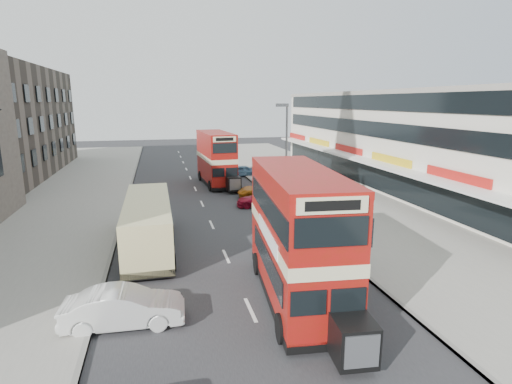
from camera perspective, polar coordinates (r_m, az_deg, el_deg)
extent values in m
plane|color=#28282B|center=(15.51, 0.97, -19.70)|extent=(160.00, 160.00, 0.00)
cube|color=#28282B|center=(33.87, -7.58, -1.64)|extent=(12.00, 90.00, 0.01)
cube|color=gray|center=(37.02, 11.21, -0.44)|extent=(12.00, 90.00, 0.15)
cube|color=gray|center=(34.79, -27.65, -2.51)|extent=(12.00, 90.00, 0.15)
cube|color=gray|center=(33.81, -17.92, -2.06)|extent=(0.20, 90.00, 0.16)
cube|color=gray|center=(34.99, 2.40, -0.96)|extent=(0.20, 90.00, 0.16)
cube|color=beige|center=(41.96, 20.36, 6.67)|extent=(8.00, 46.00, 9.00)
cube|color=black|center=(40.23, 15.24, 2.61)|extent=(0.10, 44.00, 2.40)
cube|color=gray|center=(41.80, 20.85, 12.94)|extent=(8.20, 46.20, 0.40)
cube|color=white|center=(39.62, 14.27, 4.57)|extent=(1.80, 44.00, 0.20)
cylinder|color=slate|center=(32.53, 4.28, 5.01)|extent=(0.16, 0.16, 8.00)
cube|color=slate|center=(32.12, 3.71, 12.08)|extent=(1.00, 0.20, 0.25)
cube|color=black|center=(18.06, 5.62, -13.45)|extent=(3.49, 8.72, 0.37)
cube|color=maroon|center=(17.54, 5.71, -9.70)|extent=(3.47, 8.72, 2.34)
cube|color=beige|center=(17.08, 5.81, -5.58)|extent=(3.51, 8.77, 0.48)
cube|color=maroon|center=(16.73, 5.91, -1.42)|extent=(3.47, 8.72, 2.23)
cube|color=maroon|center=(16.48, 6.00, 2.64)|extent=(3.49, 8.74, 0.27)
cube|color=black|center=(13.89, 13.56, -19.64)|extent=(1.40, 1.39, 1.38)
cube|color=black|center=(41.60, -5.58, 1.57)|extent=(3.04, 8.20, 0.35)
cube|color=maroon|center=(41.39, -5.61, 3.21)|extent=(3.02, 8.20, 2.22)
cube|color=beige|center=(41.20, -5.65, 4.94)|extent=(3.07, 8.25, 0.45)
cube|color=maroon|center=(41.06, -5.69, 6.61)|extent=(3.02, 8.20, 2.12)
cube|color=maroon|center=(40.96, -5.72, 8.20)|extent=(3.05, 8.22, 0.25)
cube|color=black|center=(37.20, -3.18, 1.16)|extent=(1.28, 1.28, 1.31)
cube|color=black|center=(24.44, -14.76, -6.66)|extent=(2.52, 9.88, 0.39)
cube|color=beige|center=(24.10, -14.91, -4.11)|extent=(2.50, 9.88, 2.57)
imported|color=silver|center=(16.58, -18.06, -15.16)|extent=(4.54, 1.79, 1.47)
imported|color=maroon|center=(32.61, 0.92, -1.00)|extent=(4.37, 2.22, 1.21)
imported|color=#BD6712|center=(35.62, 1.19, 0.25)|extent=(4.98, 2.79, 1.31)
imported|color=teal|center=(45.67, -2.35, 2.95)|extent=(3.82, 1.96, 1.25)
imported|color=gray|center=(30.97, 8.40, -0.99)|extent=(0.77, 0.62, 1.84)
imported|color=gray|center=(44.07, 1.32, 3.12)|extent=(1.01, 0.42, 1.72)
imported|color=gray|center=(32.63, 0.48, -1.20)|extent=(0.90, 1.95, 0.99)
imported|color=black|center=(32.45, 0.48, 0.14)|extent=(0.73, 0.53, 1.85)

